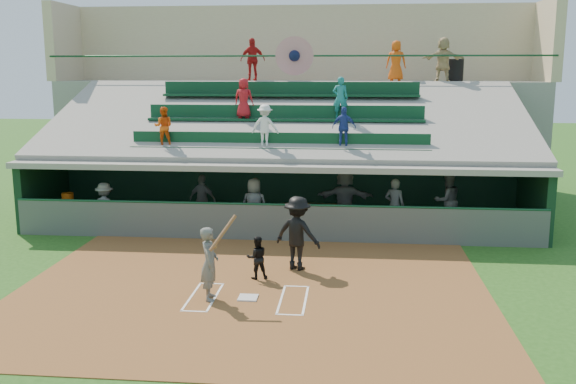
# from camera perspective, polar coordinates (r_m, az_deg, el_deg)

# --- Properties ---
(ground) EXTENTS (100.00, 100.00, 0.00)m
(ground) POSITION_cam_1_polar(r_m,az_deg,el_deg) (14.68, -3.57, -9.48)
(ground) COLOR #235016
(ground) RESTS_ON ground
(dirt_slab) EXTENTS (11.00, 9.00, 0.02)m
(dirt_slab) POSITION_cam_1_polar(r_m,az_deg,el_deg) (15.14, -3.27, -8.79)
(dirt_slab) COLOR brown
(dirt_slab) RESTS_ON ground
(home_plate) EXTENTS (0.43, 0.43, 0.03)m
(home_plate) POSITION_cam_1_polar(r_m,az_deg,el_deg) (14.66, -3.58, -9.35)
(home_plate) COLOR silver
(home_plate) RESTS_ON dirt_slab
(batters_box_chalk) EXTENTS (2.65, 1.85, 0.01)m
(batters_box_chalk) POSITION_cam_1_polar(r_m,az_deg,el_deg) (14.67, -3.58, -9.39)
(batters_box_chalk) COLOR white
(batters_box_chalk) RESTS_ON dirt_slab
(dugout_floor) EXTENTS (16.00, 3.50, 0.04)m
(dugout_floor) POSITION_cam_1_polar(r_m,az_deg,el_deg) (21.07, -0.68, -3.06)
(dugout_floor) COLOR gray
(dugout_floor) RESTS_ON ground
(concourse_slab) EXTENTS (20.00, 3.00, 4.60)m
(concourse_slab) POSITION_cam_1_polar(r_m,az_deg,el_deg) (27.31, 0.84, 5.01)
(concourse_slab) COLOR gray
(concourse_slab) RESTS_ON ground
(grandstand) EXTENTS (20.40, 10.40, 7.80)m
(grandstand) POSITION_cam_1_polar(r_m,az_deg,el_deg) (24.36, 0.25, 4.20)
(grandstand) COLOR #545953
(grandstand) RESTS_ON ground
(batter_at_plate) EXTENTS (0.88, 0.75, 1.95)m
(batter_at_plate) POSITION_cam_1_polar(r_m,az_deg,el_deg) (14.43, -6.98, -6.29)
(batter_at_plate) COLOR #51544F
(batter_at_plate) RESTS_ON dirt_slab
(catcher) EXTENTS (0.62, 0.54, 1.06)m
(catcher) POSITION_cam_1_polar(r_m,az_deg,el_deg) (15.81, -2.78, -5.84)
(catcher) COLOR black
(catcher) RESTS_ON dirt_slab
(home_umpire) EXTENTS (1.40, 1.11, 1.90)m
(home_umpire) POSITION_cam_1_polar(r_m,az_deg,el_deg) (16.43, 0.86, -3.67)
(home_umpire) COLOR black
(home_umpire) RESTS_ON dirt_slab
(dugout_bench) EXTENTS (14.50, 4.04, 0.45)m
(dugout_bench) POSITION_cam_1_polar(r_m,az_deg,el_deg) (22.26, -0.82, -1.66)
(dugout_bench) COLOR olive
(dugout_bench) RESTS_ON dugout_floor
(white_table) EXTENTS (1.03, 0.93, 0.74)m
(white_table) POSITION_cam_1_polar(r_m,az_deg,el_deg) (22.01, -19.17, -2.02)
(white_table) COLOR silver
(white_table) RESTS_ON dugout_floor
(water_cooler) EXTENTS (0.38, 0.38, 0.38)m
(water_cooler) POSITION_cam_1_polar(r_m,az_deg,el_deg) (21.94, -18.99, -0.56)
(water_cooler) COLOR #C5510B
(water_cooler) RESTS_ON white_table
(dugout_player_a) EXTENTS (1.02, 0.60, 1.56)m
(dugout_player_a) POSITION_cam_1_polar(r_m,az_deg,el_deg) (20.96, -15.96, -1.31)
(dugout_player_a) COLOR #595B56
(dugout_player_a) RESTS_ON dugout_floor
(dugout_player_b) EXTENTS (1.04, 0.67, 1.64)m
(dugout_player_b) POSITION_cam_1_polar(r_m,az_deg,el_deg) (21.32, -7.60, -0.67)
(dugout_player_b) COLOR #555853
(dugout_player_b) RESTS_ON dugout_floor
(dugout_player_c) EXTENTS (0.91, 0.65, 1.73)m
(dugout_player_c) POSITION_cam_1_polar(r_m,az_deg,el_deg) (20.06, -3.02, -1.20)
(dugout_player_c) COLOR #5B5E59
(dugout_player_c) RESTS_ON dugout_floor
(dugout_player_d) EXTENTS (1.82, 0.62, 1.95)m
(dugout_player_d) POSITION_cam_1_polar(r_m,az_deg,el_deg) (20.61, 5.07, -0.58)
(dugout_player_d) COLOR #555753
(dugout_player_d) RESTS_ON dugout_floor
(dugout_player_e) EXTENTS (0.73, 0.60, 1.72)m
(dugout_player_e) POSITION_cam_1_polar(r_m,az_deg,el_deg) (20.27, 9.45, -1.22)
(dugout_player_e) COLOR #565954
(dugout_player_e) RESTS_ON dugout_floor
(dugout_player_f) EXTENTS (1.07, 0.96, 1.83)m
(dugout_player_f) POSITION_cam_1_polar(r_m,az_deg,el_deg) (21.16, 13.97, -0.74)
(dugout_player_f) COLOR #5C5E59
(dugout_player_f) RESTS_ON dugout_floor
(trash_bin) EXTENTS (0.59, 0.59, 0.89)m
(trash_bin) POSITION_cam_1_polar(r_m,az_deg,el_deg) (27.30, 14.70, 10.43)
(trash_bin) COLOR black
(trash_bin) RESTS_ON concourse_slab
(concourse_staff_a) EXTENTS (1.09, 0.74, 1.72)m
(concourse_staff_a) POSITION_cam_1_polar(r_m,az_deg,el_deg) (26.46, -3.16, 11.66)
(concourse_staff_a) COLOR #A81413
(concourse_staff_a) RESTS_ON concourse_slab
(concourse_staff_b) EXTENTS (0.82, 0.57, 1.61)m
(concourse_staff_b) POSITION_cam_1_polar(r_m,az_deg,el_deg) (26.30, 9.58, 11.41)
(concourse_staff_b) COLOR #D54C0C
(concourse_staff_b) RESTS_ON concourse_slab
(concourse_staff_c) EXTENTS (1.63, 0.68, 1.71)m
(concourse_staff_c) POSITION_cam_1_polar(r_m,az_deg,el_deg) (26.06, 13.62, 11.38)
(concourse_staff_c) COLOR tan
(concourse_staff_c) RESTS_ON concourse_slab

